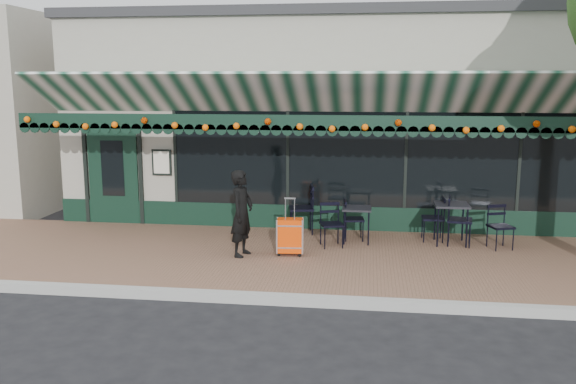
# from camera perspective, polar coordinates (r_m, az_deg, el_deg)

# --- Properties ---
(ground) EXTENTS (80.00, 80.00, 0.00)m
(ground) POSITION_cam_1_polar(r_m,az_deg,el_deg) (9.02, 2.97, -10.44)
(ground) COLOR black
(ground) RESTS_ON ground
(sidewalk) EXTENTS (18.00, 4.00, 0.15)m
(sidewalk) POSITION_cam_1_polar(r_m,az_deg,el_deg) (10.88, 3.84, -6.36)
(sidewalk) COLOR brown
(sidewalk) RESTS_ON ground
(curb) EXTENTS (18.00, 0.16, 0.15)m
(curb) POSITION_cam_1_polar(r_m,az_deg,el_deg) (8.92, 2.93, -10.17)
(curb) COLOR #9E9E99
(curb) RESTS_ON ground
(restaurant_building) EXTENTS (12.00, 9.60, 4.50)m
(restaurant_building) POSITION_cam_1_polar(r_m,az_deg,el_deg) (16.28, 5.32, 7.02)
(restaurant_building) COLOR gray
(restaurant_building) RESTS_ON ground
(woman) EXTENTS (0.49, 0.63, 1.53)m
(woman) POSITION_cam_1_polar(r_m,az_deg,el_deg) (10.71, -4.34, -2.00)
(woman) COLOR black
(woman) RESTS_ON sidewalk
(suitcase) EXTENTS (0.47, 0.29, 1.03)m
(suitcase) POSITION_cam_1_polar(r_m,az_deg,el_deg) (10.80, 0.18, -4.16)
(suitcase) COLOR #E63E07
(suitcase) RESTS_ON sidewalk
(cafe_table_a) EXTENTS (0.63, 0.63, 0.78)m
(cafe_table_a) POSITION_cam_1_polar(r_m,az_deg,el_deg) (11.88, 15.04, -1.43)
(cafe_table_a) COLOR black
(cafe_table_a) RESTS_ON sidewalk
(cafe_table_b) EXTENTS (0.55, 0.55, 0.68)m
(cafe_table_b) POSITION_cam_1_polar(r_m,az_deg,el_deg) (11.70, 6.46, -1.77)
(cafe_table_b) COLOR black
(cafe_table_b) RESTS_ON sidewalk
(chair_a_left) EXTENTS (0.44, 0.44, 0.87)m
(chair_a_left) POSITION_cam_1_polar(r_m,az_deg,el_deg) (12.09, 13.40, -2.44)
(chair_a_left) COLOR black
(chair_a_left) RESTS_ON sidewalk
(chair_a_right) EXTENTS (0.54, 0.54, 0.94)m
(chair_a_right) POSITION_cam_1_polar(r_m,az_deg,el_deg) (11.87, 15.77, -2.60)
(chair_a_right) COLOR black
(chair_a_right) RESTS_ON sidewalk
(chair_a_front) EXTENTS (0.52, 0.52, 0.81)m
(chair_a_front) POSITION_cam_1_polar(r_m,az_deg,el_deg) (11.86, 19.28, -3.11)
(chair_a_front) COLOR black
(chair_a_front) RESTS_ON sidewalk
(chair_b_left) EXTENTS (0.59, 0.59, 1.00)m
(chair_b_left) POSITION_cam_1_polar(r_m,az_deg,el_deg) (12.33, 1.26, -1.59)
(chair_b_left) COLOR black
(chair_b_left) RESTS_ON sidewalk
(chair_b_right) EXTENTS (0.45, 0.45, 0.80)m
(chair_b_right) POSITION_cam_1_polar(r_m,az_deg,el_deg) (11.89, 6.17, -2.59)
(chair_b_right) COLOR black
(chair_b_right) RESTS_ON sidewalk
(chair_b_front) EXTENTS (0.52, 0.52, 0.83)m
(chair_b_front) POSITION_cam_1_polar(r_m,az_deg,el_deg) (11.37, 4.11, -3.09)
(chair_b_front) COLOR black
(chair_b_front) RESTS_ON sidewalk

